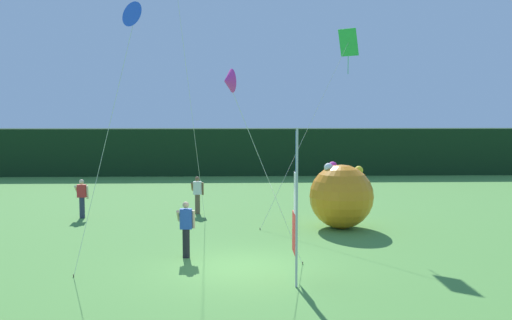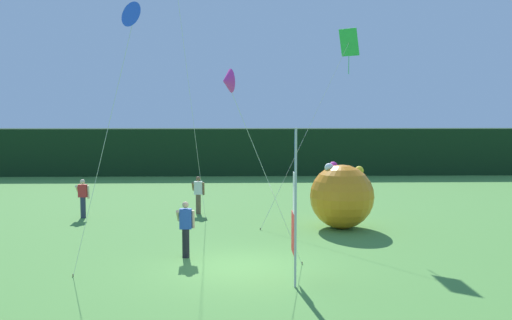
% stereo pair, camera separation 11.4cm
% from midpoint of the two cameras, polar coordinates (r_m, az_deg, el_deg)
% --- Properties ---
extents(ground_plane, '(120.00, 120.00, 0.00)m').
position_cam_midpoint_polar(ground_plane, '(16.30, -1.34, -10.85)').
color(ground_plane, '#518E3D').
extents(distant_treeline, '(80.00, 2.40, 3.32)m').
position_cam_midpoint_polar(distant_treeline, '(40.50, -1.53, 0.87)').
color(distant_treeline, black).
rests_on(distant_treeline, ground).
extents(banner_flag, '(0.06, 1.03, 4.03)m').
position_cam_midpoint_polar(banner_flag, '(14.42, 4.15, -5.05)').
color(banner_flag, '#B7B7BC').
rests_on(banner_flag, ground).
extents(person_near_banner, '(0.55, 0.48, 1.72)m').
position_cam_midpoint_polar(person_near_banner, '(17.30, -6.97, -6.84)').
color(person_near_banner, black).
rests_on(person_near_banner, ground).
extents(person_mid_field, '(0.55, 0.48, 1.65)m').
position_cam_midpoint_polar(person_mid_field, '(24.73, -5.76, -3.44)').
color(person_mid_field, brown).
rests_on(person_mid_field, ground).
extents(person_far_left, '(0.55, 0.48, 1.64)m').
position_cam_midpoint_polar(person_far_left, '(24.71, -17.05, -3.65)').
color(person_far_left, '#2D334C').
rests_on(person_far_left, ground).
extents(inflatable_balloon, '(2.45, 2.45, 2.54)m').
position_cam_midpoint_polar(inflatable_balloon, '(21.71, 8.86, -3.67)').
color(inflatable_balloon, orange).
rests_on(inflatable_balloon, ground).
extents(kite_magenta_delta_0, '(2.36, 2.21, 5.51)m').
position_cam_midpoint_polar(kite_magenta_delta_0, '(14.14, -2.67, 7.90)').
color(kite_magenta_delta_0, brown).
rests_on(kite_magenta_delta_0, ground).
extents(kite_green_diamond_1, '(3.97, 1.80, 7.71)m').
position_cam_midpoint_polar(kite_green_diamond_1, '(22.79, 9.27, 11.04)').
color(kite_green_diamond_1, brown).
rests_on(kite_green_diamond_1, ground).
extents(kite_blue_delta_2, '(2.23, 0.74, 7.20)m').
position_cam_midpoint_polar(kite_blue_delta_2, '(14.96, -12.08, 13.98)').
color(kite_blue_delta_2, brown).
rests_on(kite_blue_delta_2, ground).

